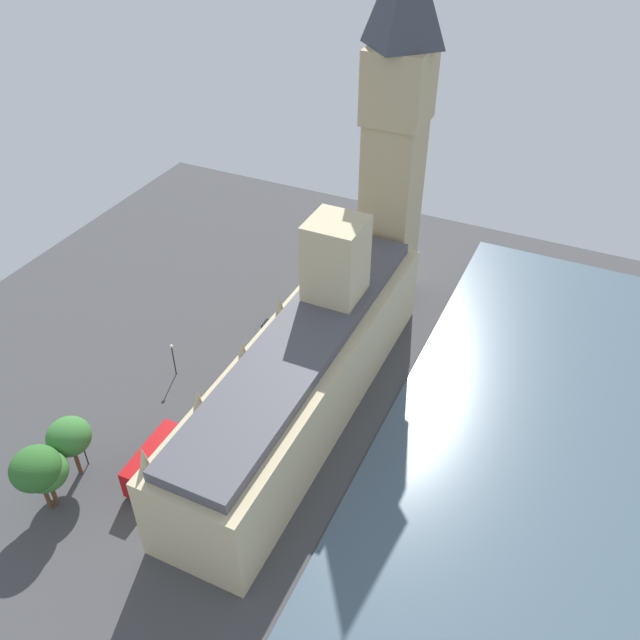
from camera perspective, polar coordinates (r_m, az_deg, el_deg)
ground_plane at (r=99.69m, az=-2.38°, el=-7.43°), size 130.03×130.03×0.00m
river_thames at (r=93.78m, az=15.66°, el=-12.96°), size 36.46×117.03×0.25m
parliament_building at (r=94.51m, az=-1.06°, el=-3.95°), size 13.80×58.89×26.41m
clock_tower at (r=108.18m, az=6.55°, el=16.17°), size 9.58×9.58×60.56m
car_yellow_cab_under_trees at (r=118.52m, az=-1.95°, el=1.62°), size 2.00×4.46×1.74m
car_dark_green_opposite_hall at (r=112.76m, az=-4.52°, el=-0.65°), size 2.15×4.14×1.74m
car_black_by_river_gate at (r=102.34m, az=-8.21°, el=-5.73°), size 2.14×4.47×1.74m
double_decker_bus_leading at (r=91.95m, az=-14.18°, el=-11.52°), size 2.95×10.58×4.75m
pedestrian_far_end at (r=113.85m, az=-1.40°, el=-0.23°), size 0.47×0.57×1.51m
pedestrian_midblock at (r=105.46m, az=-4.21°, el=-3.95°), size 0.57×0.46×1.57m
pedestrian_kerbside at (r=108.66m, az=-3.37°, el=-2.44°), size 0.52×0.61×1.55m
plane_tree_near_tower at (r=89.80m, az=-22.55°, el=-11.94°), size 5.64×5.64×8.69m
plane_tree_trailing at (r=91.78m, az=-20.77°, el=-9.36°), size 5.68×5.68×9.45m
plane_tree_corner at (r=88.90m, az=-23.24°, el=-11.67°), size 6.20×6.20×10.10m
street_lamp_slot_10 at (r=94.13m, az=-19.86°, el=-9.73°), size 0.56×0.56×6.69m
street_lamp_slot_11 at (r=104.51m, az=-12.55°, el=-2.85°), size 0.56×0.56×5.97m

